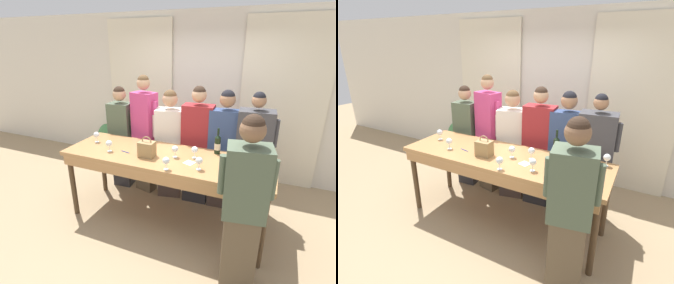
{
  "view_description": "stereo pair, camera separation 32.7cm",
  "coord_description": "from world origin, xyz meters",
  "views": [
    {
      "loc": [
        1.19,
        -2.74,
        2.29
      ],
      "look_at": [
        0.0,
        0.08,
        1.12
      ],
      "focal_mm": 28.0,
      "sensor_mm": 36.0,
      "label": 1
    },
    {
      "loc": [
        1.49,
        -2.59,
        2.29
      ],
      "look_at": [
        0.0,
        0.08,
        1.12
      ],
      "focal_mm": 28.0,
      "sensor_mm": 36.0,
      "label": 2
    }
  ],
  "objects": [
    {
      "name": "wine_glass_back_right",
      "position": [
        1.18,
        0.31,
        1.07
      ],
      "size": [
        0.08,
        0.08,
        0.15
      ],
      "color": "white",
      "rests_on": "tasting_bar"
    },
    {
      "name": "potted_plant",
      "position": [
        -1.9,
        1.4,
        0.41
      ],
      "size": [
        0.35,
        0.35,
        0.76
      ],
      "color": "#4C4C51",
      "rests_on": "ground_plane"
    },
    {
      "name": "guest_cream_sweater",
      "position": [
        -0.21,
        0.65,
        0.85
      ],
      "size": [
        0.53,
        0.37,
        1.67
      ],
      "color": "#473833",
      "rests_on": "ground_plane"
    },
    {
      "name": "wine_glass_front_right",
      "position": [
        0.82,
        -0.35,
        1.07
      ],
      "size": [
        0.08,
        0.08,
        0.15
      ],
      "color": "white",
      "rests_on": "tasting_bar"
    },
    {
      "name": "guest_navy_coat",
      "position": [
        0.6,
        0.65,
        0.9
      ],
      "size": [
        0.54,
        0.24,
        1.72
      ],
      "color": "#473833",
      "rests_on": "ground_plane"
    },
    {
      "name": "guest_striped_shirt",
      "position": [
        0.22,
        0.65,
        0.89
      ],
      "size": [
        0.54,
        0.27,
        1.75
      ],
      "color": "#28282D",
      "rests_on": "ground_plane"
    },
    {
      "name": "wine_glass_near_host",
      "position": [
        0.16,
        -0.35,
        1.07
      ],
      "size": [
        0.08,
        0.08,
        0.15
      ],
      "color": "white",
      "rests_on": "tasting_bar"
    },
    {
      "name": "napkin",
      "position": [
        0.34,
        -0.09,
        0.97
      ],
      "size": [
        0.14,
        0.14,
        0.0
      ],
      "color": "white",
      "rests_on": "tasting_bar"
    },
    {
      "name": "wine_glass_center_left",
      "position": [
        0.35,
        0.07,
        1.07
      ],
      "size": [
        0.08,
        0.08,
        0.15
      ],
      "color": "white",
      "rests_on": "tasting_bar"
    },
    {
      "name": "ground_plane",
      "position": [
        0.0,
        0.0,
        0.0
      ],
      "size": [
        18.0,
        18.0,
        0.0
      ],
      "primitive_type": "plane",
      "color": "tan"
    },
    {
      "name": "pen",
      "position": [
        -0.52,
        -0.1,
        0.97
      ],
      "size": [
        0.13,
        0.04,
        0.01
      ],
      "color": "#193399",
      "rests_on": "tasting_bar"
    },
    {
      "name": "curtain_panel_right",
      "position": [
        1.26,
        1.71,
        1.34
      ],
      "size": [
        1.29,
        0.03,
        2.69
      ],
      "color": "#EFE5C6",
      "rests_on": "ground_plane"
    },
    {
      "name": "host_pouring",
      "position": [
        1.05,
        -0.66,
        0.91
      ],
      "size": [
        0.49,
        0.34,
        1.77
      ],
      "color": "brown",
      "rests_on": "ground_plane"
    },
    {
      "name": "wine_glass_back_mid",
      "position": [
        -0.72,
        -0.16,
        1.07
      ],
      "size": [
        0.08,
        0.08,
        0.15
      ],
      "color": "white",
      "rests_on": "tasting_bar"
    },
    {
      "name": "wall_back",
      "position": [
        0.0,
        1.78,
        1.4
      ],
      "size": [
        12.0,
        0.06,
        2.8
      ],
      "color": "silver",
      "rests_on": "ground_plane"
    },
    {
      "name": "guest_olive_jacket",
      "position": [
        -1.05,
        0.65,
        0.86
      ],
      "size": [
        0.47,
        0.29,
        1.67
      ],
      "color": "#28282D",
      "rests_on": "ground_plane"
    },
    {
      "name": "wine_glass_center_mid",
      "position": [
        0.86,
        0.09,
        1.07
      ],
      "size": [
        0.08,
        0.08,
        0.15
      ],
      "color": "white",
      "rests_on": "tasting_bar"
    },
    {
      "name": "handbag",
      "position": [
        -0.2,
        -0.11,
        1.07
      ],
      "size": [
        0.19,
        0.15,
        0.26
      ],
      "color": "#997A4C",
      "rests_on": "tasting_bar"
    },
    {
      "name": "guest_pink_top",
      "position": [
        -0.63,
        0.65,
        0.96
      ],
      "size": [
        0.47,
        0.32,
        1.86
      ],
      "color": "brown",
      "rests_on": "ground_plane"
    },
    {
      "name": "wine_glass_center_right",
      "position": [
        1.03,
        0.03,
        1.07
      ],
      "size": [
        0.08,
        0.08,
        0.15
      ],
      "color": "white",
      "rests_on": "tasting_bar"
    },
    {
      "name": "wine_glass_front_mid",
      "position": [
        -1.08,
        0.06,
        1.07
      ],
      "size": [
        0.08,
        0.08,
        0.15
      ],
      "color": "white",
      "rests_on": "tasting_bar"
    },
    {
      "name": "curtain_panel_left",
      "position": [
        -1.26,
        1.71,
        1.34
      ],
      "size": [
        1.29,
        0.03,
        2.69
      ],
      "color": "#EFE5C6",
      "rests_on": "ground_plane"
    },
    {
      "name": "guest_beige_cap",
      "position": [
        0.98,
        0.65,
        0.86
      ],
      "size": [
        0.57,
        0.31,
        1.73
      ],
      "color": "#28282D",
      "rests_on": "ground_plane"
    },
    {
      "name": "tasting_bar",
      "position": [
        0.0,
        -0.03,
        0.88
      ],
      "size": [
        2.62,
        0.84,
        0.97
      ],
      "color": "#B27F4C",
      "rests_on": "ground_plane"
    },
    {
      "name": "wine_bottle",
      "position": [
        0.58,
        0.32,
        1.09
      ],
      "size": [
        0.08,
        0.08,
        0.33
      ],
      "color": "black",
      "rests_on": "tasting_bar"
    },
    {
      "name": "wine_glass_back_left",
      "position": [
        0.13,
        -0.0,
        1.07
      ],
      "size": [
        0.08,
        0.08,
        0.15
      ],
      "color": "white",
      "rests_on": "tasting_bar"
    },
    {
      "name": "wine_glass_front_left",
      "position": [
        0.49,
        -0.21,
        1.07
      ],
      "size": [
        0.08,
        0.08,
        0.15
      ],
      "color": "white",
      "rests_on": "tasting_bar"
    }
  ]
}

